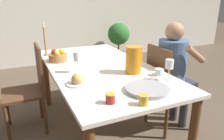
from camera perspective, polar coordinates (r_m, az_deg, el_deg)
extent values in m
plane|color=brown|center=(2.55, -2.78, -15.59)|extent=(20.00, 20.00, 0.00)
cube|color=beige|center=(4.92, -16.38, 16.50)|extent=(10.00, 0.06, 2.60)
cube|color=silver|center=(2.21, -3.08, 0.57)|extent=(0.97, 1.90, 0.03)
cylinder|color=brown|center=(1.93, 20.28, -16.32)|extent=(0.07, 0.07, 0.73)
cylinder|color=brown|center=(3.06, -16.71, -2.52)|extent=(0.07, 0.07, 0.73)
cylinder|color=brown|center=(3.27, -1.79, -0.34)|extent=(0.07, 0.07, 0.73)
cylinder|color=#51331E|center=(2.84, 15.30, -7.38)|extent=(0.04, 0.04, 0.43)
cylinder|color=#51331E|center=(2.60, 20.52, -10.47)|extent=(0.04, 0.04, 0.43)
cylinder|color=#51331E|center=(2.64, 9.00, -9.05)|extent=(0.04, 0.04, 0.43)
cylinder|color=#51331E|center=(2.38, 14.00, -12.70)|extent=(0.04, 0.04, 0.43)
cube|color=#51331E|center=(2.51, 15.15, -5.16)|extent=(0.42, 0.42, 0.03)
cube|color=#51331E|center=(2.30, 11.88, -0.15)|extent=(0.03, 0.39, 0.49)
cylinder|color=#51331E|center=(2.48, -25.67, -12.75)|extent=(0.04, 0.04, 0.43)
cylinder|color=#51331E|center=(2.81, -25.70, -8.99)|extent=(0.04, 0.04, 0.43)
cylinder|color=#51331E|center=(2.48, -17.02, -11.56)|extent=(0.04, 0.04, 0.43)
cylinder|color=#51331E|center=(2.81, -18.14, -7.96)|extent=(0.04, 0.04, 0.43)
cube|color=#51331E|center=(2.54, -22.27, -5.65)|extent=(0.42, 0.42, 0.03)
cube|color=#51331E|center=(2.46, -18.45, 0.53)|extent=(0.03, 0.39, 0.49)
cylinder|color=#33333D|center=(2.74, 16.00, -8.08)|extent=(0.09, 0.09, 0.46)
cylinder|color=#33333D|center=(2.64, 18.25, -9.43)|extent=(0.09, 0.09, 0.46)
cube|color=#33333D|center=(2.53, 16.42, -3.57)|extent=(0.30, 0.34, 0.11)
cylinder|color=#4C6B93|center=(2.39, 15.38, 2.17)|extent=(0.30, 0.30, 0.46)
sphere|color=#A37556|center=(2.32, 16.05, 9.66)|extent=(0.19, 0.19, 0.19)
cylinder|color=#A37556|center=(2.28, 20.92, 3.81)|extent=(0.25, 0.06, 0.20)
cylinder|color=orange|center=(2.00, 5.61, 2.65)|extent=(0.14, 0.14, 0.25)
cube|color=orange|center=(2.03, 7.63, 3.25)|extent=(0.02, 0.02, 0.11)
cone|color=orange|center=(1.94, 4.22, 5.27)|extent=(0.04, 0.04, 0.04)
cylinder|color=white|center=(2.05, -8.83, -0.61)|extent=(0.07, 0.07, 0.00)
cylinder|color=white|center=(2.03, -8.91, 0.92)|extent=(0.01, 0.01, 0.11)
cylinder|color=white|center=(2.00, -9.05, 3.54)|extent=(0.07, 0.07, 0.08)
cylinder|color=white|center=(1.90, 14.44, -2.54)|extent=(0.07, 0.07, 0.00)
cylinder|color=white|center=(1.89, 14.57, -1.05)|extent=(0.01, 0.01, 0.10)
cylinder|color=white|center=(1.86, 14.79, 1.53)|extent=(0.07, 0.07, 0.08)
cylinder|color=red|center=(1.86, 14.75, 1.02)|extent=(0.06, 0.06, 0.04)
cylinder|color=silver|center=(2.00, 12.11, -1.31)|extent=(0.13, 0.13, 0.01)
cylinder|color=silver|center=(1.99, 12.17, -0.45)|extent=(0.08, 0.08, 0.06)
cube|color=silver|center=(2.01, 13.21, -0.20)|extent=(0.01, 0.01, 0.03)
cylinder|color=#9E9EA3|center=(1.66, 9.17, -5.15)|extent=(0.32, 0.32, 0.02)
cylinder|color=#9E9EA3|center=(1.65, 9.19, -4.67)|extent=(0.33, 0.33, 0.01)
cylinder|color=silver|center=(1.78, -9.04, -3.51)|extent=(0.18, 0.18, 0.01)
sphere|color=tan|center=(1.77, -9.10, -2.40)|extent=(0.10, 0.10, 0.10)
cylinder|color=gold|center=(1.45, 8.23, -7.74)|extent=(0.06, 0.06, 0.07)
cylinder|color=gold|center=(1.43, 8.29, -6.64)|extent=(0.07, 0.07, 0.01)
cylinder|color=#A81E1E|center=(1.45, -0.45, -7.39)|extent=(0.06, 0.06, 0.07)
cylinder|color=gold|center=(1.44, -0.45, -6.30)|extent=(0.07, 0.07, 0.01)
cylinder|color=#9E6B3D|center=(2.45, -13.94, 3.17)|extent=(0.20, 0.20, 0.08)
sphere|color=gold|center=(2.45, -13.07, 4.66)|extent=(0.06, 0.06, 0.06)
sphere|color=red|center=(2.46, -14.86, 4.59)|extent=(0.06, 0.06, 0.06)
sphere|color=gold|center=(2.39, -14.25, 4.24)|extent=(0.06, 0.06, 0.06)
cylinder|color=olive|center=(2.74, -16.77, 3.87)|extent=(0.06, 0.06, 0.01)
cylinder|color=olive|center=(2.70, -17.10, 7.28)|extent=(0.02, 0.02, 0.32)
cylinder|color=beige|center=(2.68, -17.49, 11.14)|extent=(0.02, 0.02, 0.05)
cylinder|color=#4C4742|center=(5.14, 1.69, 3.75)|extent=(0.30, 0.30, 0.21)
cylinder|color=brown|center=(5.09, 1.71, 5.95)|extent=(0.04, 0.04, 0.20)
sphere|color=#2D6B2D|center=(5.03, 1.75, 9.39)|extent=(0.50, 0.50, 0.50)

